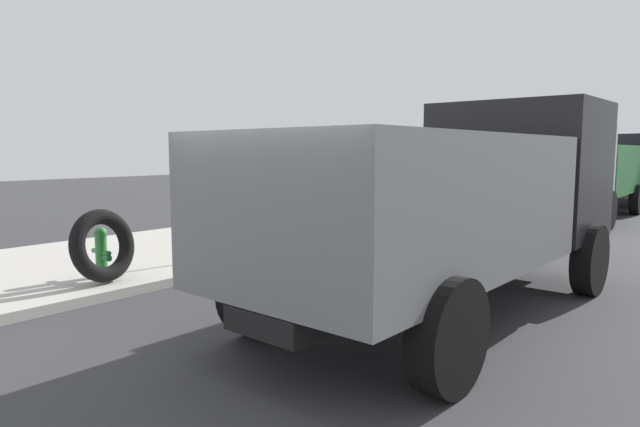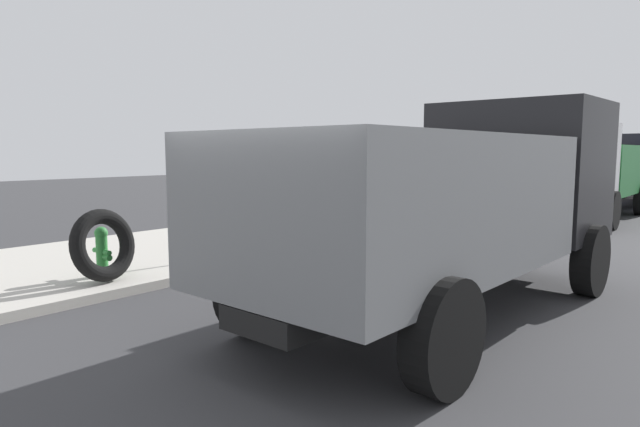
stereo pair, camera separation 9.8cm
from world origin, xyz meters
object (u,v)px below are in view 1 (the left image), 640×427
(stop_sign, at_px, (244,175))
(dump_truck_gray, at_px, (454,195))
(dump_truck_green, at_px, (581,170))
(fire_hydrant, at_px, (101,250))
(dump_truck_blue, at_px, (638,165))
(loose_tire, at_px, (103,246))

(stop_sign, relative_size, dump_truck_gray, 0.32)
(stop_sign, bearing_deg, dump_truck_green, -15.75)
(fire_hydrant, xyz_separation_m, dump_truck_blue, (22.28, -4.15, 1.02))
(fire_hydrant, distance_m, dump_truck_green, 15.05)
(dump_truck_green, bearing_deg, stop_sign, 164.25)
(loose_tire, relative_size, dump_truck_green, 0.16)
(fire_hydrant, bearing_deg, dump_truck_blue, -10.54)
(dump_truck_gray, relative_size, dump_truck_green, 1.01)
(loose_tire, distance_m, dump_truck_blue, 22.80)
(stop_sign, height_order, dump_truck_green, dump_truck_green)
(dump_truck_green, relative_size, dump_truck_blue, 0.99)
(loose_tire, relative_size, dump_truck_blue, 0.16)
(dump_truck_blue, bearing_deg, dump_truck_gray, -177.37)
(dump_truck_gray, xyz_separation_m, dump_truck_green, (12.16, 1.33, 0.00))
(dump_truck_blue, bearing_deg, loose_tire, 170.52)
(stop_sign, relative_size, dump_truck_green, 0.33)
(fire_hydrant, distance_m, stop_sign, 3.05)
(dump_truck_gray, bearing_deg, loose_tire, 118.88)
(fire_hydrant, height_order, dump_truck_blue, dump_truck_blue)
(dump_truck_green, bearing_deg, dump_truck_blue, -3.11)
(loose_tire, height_order, dump_truck_gray, dump_truck_gray)
(loose_tire, relative_size, stop_sign, 0.51)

